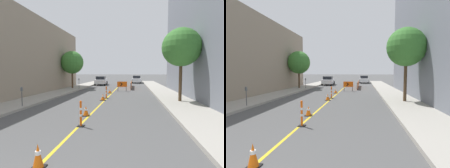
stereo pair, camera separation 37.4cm
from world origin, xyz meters
TOP-DOWN VIEW (x-y plane):
  - lane_stripe at (0.00, 21.06)m, footprint 0.12×42.11m
  - sidewalk_left at (-5.89, 21.06)m, footprint 2.70×42.11m
  - sidewalk_right at (5.89, 21.06)m, footprint 2.70×42.11m
  - building_facade_left at (-10.24, 14.69)m, footprint 6.00×25.44m
  - traffic_cone_nearest at (0.04, 2.79)m, footprint 0.34×0.34m
  - traffic_cone_second at (-0.17, 8.07)m, footprint 0.38×0.38m
  - traffic_cone_third at (-0.15, 13.32)m, footprint 0.44×0.44m
  - traffic_cone_fourth at (-0.22, 18.24)m, footprint 0.45×0.45m
  - delineator_post_front at (0.11, 6.21)m, footprint 0.30×0.30m
  - delineator_post_rear at (-0.02, 14.40)m, footprint 0.32×0.32m
  - arrow_barricade_primary at (1.04, 20.26)m, footprint 1.21×0.17m
  - safety_mesh_fence at (2.10, 25.31)m, footprint 0.10×7.53m
  - parked_car_curb_near at (-3.42, 29.97)m, footprint 1.96×4.36m
  - parked_car_curb_mid at (3.08, 36.45)m, footprint 1.93×4.30m
  - parking_meter_near_curb at (-4.89, 9.42)m, footprint 0.12×0.11m
  - parking_meter_far_curb at (-4.89, 21.65)m, footprint 0.12×0.11m
  - street_tree_left_near at (-6.03, 22.23)m, footprint 3.13×3.13m
  - street_tree_right_near at (6.03, 12.79)m, footprint 2.93×2.93m

SIDE VIEW (x-z plane):
  - lane_stripe at x=0.00m, z-range 0.00..0.01m
  - sidewalk_left at x=-5.89m, z-range 0.00..0.17m
  - sidewalk_right at x=5.89m, z-range 0.00..0.17m
  - traffic_cone_fourth at x=-0.22m, z-range 0.00..0.48m
  - traffic_cone_second at x=-0.17m, z-range 0.00..0.54m
  - traffic_cone_third at x=-0.15m, z-range 0.00..0.55m
  - traffic_cone_nearest at x=0.04m, z-range 0.00..0.63m
  - delineator_post_rear at x=-0.02m, z-range -0.08..1.03m
  - safety_mesh_fence at x=2.10m, z-range 0.00..0.95m
  - delineator_post_front at x=0.11m, z-range -0.08..1.08m
  - parked_car_curb_near at x=-3.42m, z-range 0.00..1.59m
  - parked_car_curb_mid at x=3.08m, z-range 0.00..1.59m
  - arrow_barricade_primary at x=1.04m, z-range 0.24..1.46m
  - parking_meter_near_curb at x=-4.89m, z-range 0.43..1.72m
  - parking_meter_far_curb at x=-4.89m, z-range 0.45..1.84m
  - street_tree_left_near at x=-6.03m, z-range 1.15..6.26m
  - building_facade_left at x=-10.24m, z-range 0.00..8.19m
  - street_tree_right_near at x=6.03m, z-range 1.49..7.09m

